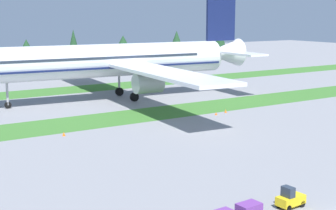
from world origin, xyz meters
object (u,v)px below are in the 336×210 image
at_px(taxiway_marker_2, 216,114).
at_px(taxiway_marker_0, 226,111).
at_px(taxiway_marker_1, 64,134).
at_px(baggage_tug, 290,199).
at_px(airliner, 115,60).

bearing_deg(taxiway_marker_2, taxiway_marker_0, 14.36).
bearing_deg(taxiway_marker_1, baggage_tug, -78.61).
bearing_deg(taxiway_marker_0, taxiway_marker_1, -178.54).
distance_m(baggage_tug, taxiway_marker_0, 42.34).
relative_size(airliner, taxiway_marker_1, 126.69).
bearing_deg(airliner, taxiway_marker_1, 144.41).
height_order(airliner, taxiway_marker_2, airliner).
bearing_deg(airliner, taxiway_marker_2, -157.71).
relative_size(airliner, baggage_tug, 26.87).
bearing_deg(taxiway_marker_2, baggage_tug, -118.91).
bearing_deg(baggage_tug, taxiway_marker_2, 147.85).
xyz_separation_m(taxiway_marker_0, taxiway_marker_1, (-29.26, -0.74, -0.02)).
distance_m(airliner, taxiway_marker_0, 25.29).
relative_size(airliner, taxiway_marker_0, 117.62).
xyz_separation_m(taxiway_marker_0, taxiway_marker_2, (-2.58, -0.66, -0.08)).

